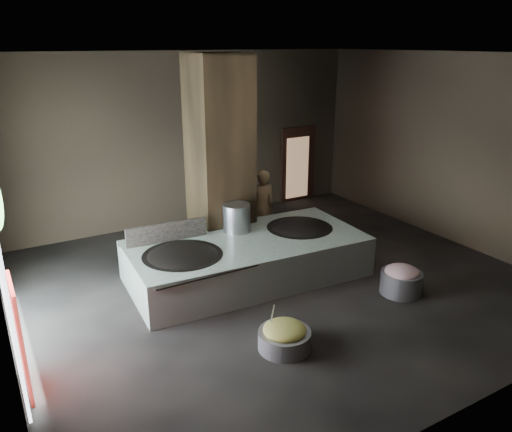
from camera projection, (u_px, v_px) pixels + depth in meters
floor at (276, 283)px, 10.37m from camera, size 10.00×9.00×0.10m
ceiling at (279, 51)px, 8.85m from camera, size 10.00×9.00×0.10m
back_wall at (186, 139)px, 13.32m from camera, size 10.00×0.10×4.50m
front_wall at (484, 261)px, 5.90m from camera, size 10.00×0.10×4.50m
right_wall at (454, 149)px, 12.01m from camera, size 0.10×9.00×4.50m
pillar at (220, 159)px, 11.02m from camera, size 1.20×1.20×4.50m
hearth_platform at (247, 258)px, 10.43m from camera, size 4.97×2.59×0.84m
platform_cap at (247, 241)px, 10.30m from camera, size 4.74×2.28×0.03m
wok_left at (183, 259)px, 9.59m from camera, size 1.53×1.53×0.42m
wok_left_rim at (183, 256)px, 9.57m from camera, size 1.56×1.56×0.05m
wok_right at (299, 231)px, 11.00m from camera, size 1.42×1.42×0.40m
wok_right_rim at (300, 228)px, 10.98m from camera, size 1.45×1.45×0.05m
stock_pot at (237, 218)px, 10.67m from camera, size 0.59×0.59×0.63m
splash_guard at (167, 233)px, 10.15m from camera, size 1.69×0.16×0.42m
cook at (262, 207)px, 12.02m from camera, size 0.72×0.50×1.86m
veg_basin at (284, 340)px, 8.05m from camera, size 0.93×0.93×0.32m
veg_fill at (285, 330)px, 7.98m from camera, size 0.70×0.70×0.22m
ladle at (272, 317)px, 7.97m from camera, size 0.14×0.33×0.61m
meat_basin at (401, 283)px, 9.82m from camera, size 0.91×0.91×0.44m
meat_fill at (402, 272)px, 9.74m from camera, size 0.67×0.67×0.26m
doorway_near at (228, 176)px, 14.19m from camera, size 1.18×0.08×2.38m
doorway_near_glow at (232, 175)px, 14.40m from camera, size 0.79×0.04×1.86m
doorway_far at (298, 166)px, 15.33m from camera, size 1.18×0.08×2.38m
doorway_far_glow at (297, 168)px, 15.28m from camera, size 0.79×0.04×1.87m
pavilion_sliver at (20, 338)px, 6.87m from camera, size 0.05×0.90×1.70m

